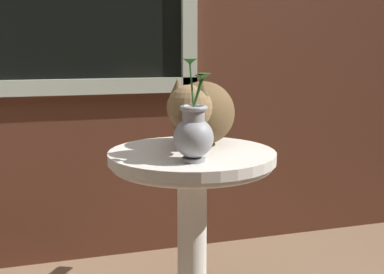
# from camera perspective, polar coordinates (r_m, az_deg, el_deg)

# --- Properties ---
(wicker_side_table) EXTENTS (0.59, 0.59, 0.64)m
(wicker_side_table) POSITION_cam_1_polar(r_m,az_deg,el_deg) (1.73, 0.00, -7.96)
(wicker_side_table) COLOR silver
(wicker_side_table) RESTS_ON ground_plane
(cat) EXTENTS (0.36, 0.51, 0.25)m
(cat) POSITION_cam_1_polar(r_m,az_deg,el_deg) (1.75, 1.04, 2.93)
(cat) COLOR brown
(cat) RESTS_ON wicker_side_table
(pewter_vase_with_ivy) EXTENTS (0.13, 0.13, 0.32)m
(pewter_vase_with_ivy) POSITION_cam_1_polar(r_m,az_deg,el_deg) (1.51, 0.20, 0.56)
(pewter_vase_with_ivy) COLOR #99999E
(pewter_vase_with_ivy) RESTS_ON wicker_side_table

